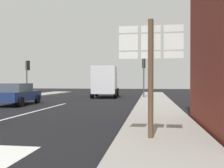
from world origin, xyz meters
name	(u,v)px	position (x,y,z in m)	size (l,w,h in m)	color
ground_plane	(55,106)	(0.00, 10.00, 0.00)	(80.00, 80.00, 0.00)	black
sidewalk_right	(157,110)	(6.40, 8.00, 0.07)	(2.50, 44.00, 0.14)	gray
lane_centre_stripe	(25,114)	(0.00, 6.00, 0.01)	(0.16, 12.00, 0.01)	silver
sedan_far	(17,94)	(-2.87, 10.43, 0.76)	(2.12, 4.27, 1.47)	navy
delivery_truck	(105,81)	(1.61, 19.48, 1.65)	(2.80, 5.15, 3.05)	silver
route_sign_post	(151,66)	(6.06, 0.93, 2.00)	(1.66, 0.14, 3.20)	brown
traffic_light_far_right	(144,69)	(5.45, 18.40, 2.77)	(0.30, 0.49, 3.74)	#47474C
traffic_light_far_left	(27,70)	(-5.45, 17.15, 2.63)	(0.30, 0.49, 3.56)	#47474C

